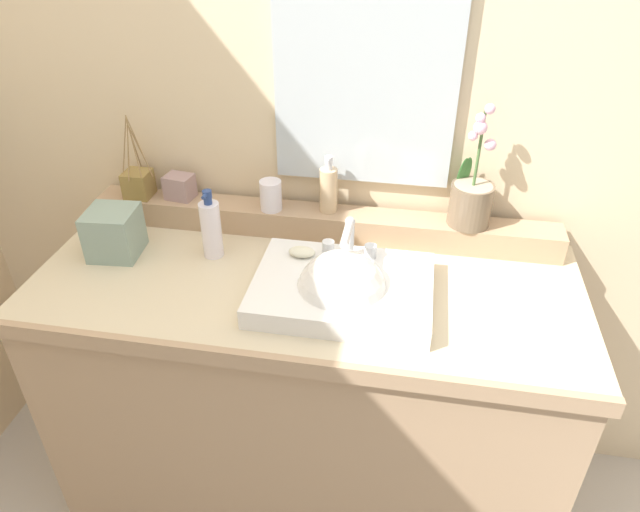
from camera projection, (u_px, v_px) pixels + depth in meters
name	position (u px, v px, depth m)	size (l,w,h in m)	color
floor	(309.00, 493.00, 2.01)	(3.13, 3.77, 0.10)	#BEB4A7
wall_back	(332.00, 85.00, 1.63)	(3.13, 0.20, 2.49)	beige
vanity_cabinet	(307.00, 395.00, 1.74)	(1.42, 0.61, 0.86)	tan
back_ledge	(321.00, 222.00, 1.68)	(1.34, 0.10, 0.08)	tan
sink_basin	(342.00, 292.00, 1.43)	(0.44, 0.33, 0.26)	white
soap_bar	(302.00, 252.00, 1.50)	(0.07, 0.04, 0.02)	beige
potted_plant	(471.00, 197.00, 1.56)	(0.12, 0.12, 0.34)	brown
soap_dispenser	(328.00, 189.00, 1.62)	(0.05, 0.05, 0.17)	#D3B287
tumbler_cup	(271.00, 195.00, 1.65)	(0.06, 0.06, 0.09)	white
reed_diffuser	(138.00, 183.00, 1.72)	(0.09, 0.11, 0.25)	olive
trinket_box	(180.00, 187.00, 1.71)	(0.08, 0.06, 0.07)	gray
lotion_bottle	(211.00, 228.00, 1.56)	(0.05, 0.06, 0.20)	white
tissue_box	(114.00, 232.00, 1.58)	(0.13, 0.13, 0.13)	#869F90
mirror	(365.00, 74.00, 1.48)	(0.48, 0.02, 0.60)	silver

